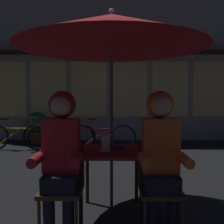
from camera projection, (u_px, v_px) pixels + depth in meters
ground_plane at (112, 214)px, 2.93m from camera, size 60.00×60.00×0.00m
cafe_table at (112, 159)px, 2.90m from camera, size 0.72×0.72×0.74m
patio_umbrella at (111, 32)px, 2.82m from camera, size 2.10×2.10×2.31m
lantern at (106, 140)px, 2.82m from camera, size 0.11×0.11×0.23m
chair_left at (63, 182)px, 2.54m from camera, size 0.40×0.40×0.87m
chair_right at (159, 183)px, 2.53m from camera, size 0.40×0.40×0.87m
person_left_hooded at (61, 148)px, 2.47m from camera, size 0.45×0.56×1.40m
person_right_hooded at (161, 148)px, 2.45m from camera, size 0.45×0.56×1.40m
shopfront_building at (129, 43)px, 8.14m from camera, size 10.00×0.93×6.20m
bicycle_nearest at (16, 136)px, 6.53m from camera, size 1.68×0.08×0.84m
bicycle_second at (61, 137)px, 6.41m from camera, size 1.66×0.34×0.84m
bicycle_third at (103, 137)px, 6.48m from camera, size 1.68×0.11×0.84m
book at (115, 147)px, 3.00m from camera, size 0.21×0.16×0.02m
potted_plant at (37, 125)px, 7.49m from camera, size 0.60×0.60×0.92m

